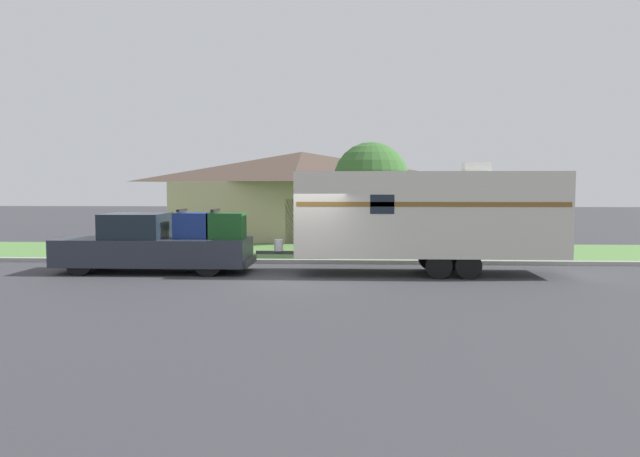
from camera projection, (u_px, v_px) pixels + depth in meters
ground_plane at (303, 280)px, 18.12m from camera, size 120.00×120.00×0.00m
curb_strip at (311, 261)px, 21.85m from camera, size 80.00×0.30×0.14m
lawn_strip at (317, 252)px, 25.49m from camera, size 80.00×7.00×0.03m
house_across_street at (302, 193)px, 32.30m from camera, size 13.13×7.41×4.45m
pickup_truck at (157, 245)px, 19.68m from camera, size 6.10×2.06×2.00m
travel_trailer at (428, 214)px, 19.17m from camera, size 9.38×2.29×3.43m
mailbox at (218, 232)px, 22.84m from camera, size 0.48×0.20×1.33m
tree_in_yard at (371, 180)px, 23.55m from camera, size 2.84×2.84×4.36m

